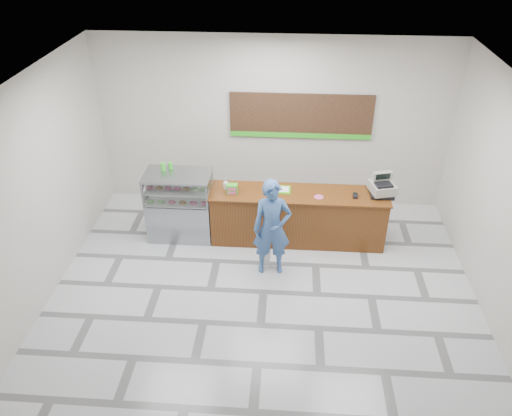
# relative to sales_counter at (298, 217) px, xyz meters

# --- Properties ---
(floor) EXTENTS (7.00, 7.00, 0.00)m
(floor) POSITION_rel_sales_counter_xyz_m (-0.55, -1.55, -0.52)
(floor) COLOR #BCBCC1
(floor) RESTS_ON ground
(back_wall) EXTENTS (7.00, 0.00, 7.00)m
(back_wall) POSITION_rel_sales_counter_xyz_m (-0.55, 1.45, 1.23)
(back_wall) COLOR beige
(back_wall) RESTS_ON floor
(ceiling) EXTENTS (7.00, 7.00, 0.00)m
(ceiling) POSITION_rel_sales_counter_xyz_m (-0.55, -1.55, 2.98)
(ceiling) COLOR silver
(ceiling) RESTS_ON back_wall
(sales_counter) EXTENTS (3.26, 0.76, 1.03)m
(sales_counter) POSITION_rel_sales_counter_xyz_m (0.00, 0.00, 0.00)
(sales_counter) COLOR brown
(sales_counter) RESTS_ON floor
(display_case) EXTENTS (1.22, 0.72, 1.33)m
(display_case) POSITION_rel_sales_counter_xyz_m (-2.22, -0.00, 0.16)
(display_case) COLOR gray
(display_case) RESTS_ON floor
(menu_board) EXTENTS (2.80, 0.06, 0.90)m
(menu_board) POSITION_rel_sales_counter_xyz_m (-0.00, 1.41, 1.42)
(menu_board) COLOR black
(menu_board) RESTS_ON back_wall
(cash_register) EXTENTS (0.51, 0.52, 0.39)m
(cash_register) POSITION_rel_sales_counter_xyz_m (1.48, 0.06, 0.66)
(cash_register) COLOR black
(cash_register) RESTS_ON sales_counter
(card_terminal) EXTENTS (0.09, 0.17, 0.04)m
(card_terminal) POSITION_rel_sales_counter_xyz_m (1.01, -0.06, 0.53)
(card_terminal) COLOR black
(card_terminal) RESTS_ON sales_counter
(serving_tray) EXTENTS (0.40, 0.29, 0.02)m
(serving_tray) POSITION_rel_sales_counter_xyz_m (-0.35, 0.08, 0.52)
(serving_tray) COLOR #4EBB14
(serving_tray) RESTS_ON sales_counter
(napkin_box) EXTENTS (0.15, 0.15, 0.11)m
(napkin_box) POSITION_rel_sales_counter_xyz_m (-1.20, 0.03, 0.57)
(napkin_box) COLOR white
(napkin_box) RESTS_ON sales_counter
(straw_cup) EXTENTS (0.09, 0.09, 0.13)m
(straw_cup) POSITION_rel_sales_counter_xyz_m (-1.35, 0.07, 0.58)
(straw_cup) COLOR silver
(straw_cup) RESTS_ON sales_counter
(promo_box) EXTENTS (0.20, 0.14, 0.18)m
(promo_box) POSITION_rel_sales_counter_xyz_m (-1.21, -0.09, 0.60)
(promo_box) COLOR green
(promo_box) RESTS_ON sales_counter
(donut_decal) EXTENTS (0.17, 0.17, 0.00)m
(donut_decal) POSITION_rel_sales_counter_xyz_m (0.35, -0.12, 0.52)
(donut_decal) COLOR #D74E86
(donut_decal) RESTS_ON sales_counter
(green_cup_left) EXTENTS (0.09, 0.09, 0.14)m
(green_cup_left) POSITION_rel_sales_counter_xyz_m (-2.50, 0.14, 0.88)
(green_cup_left) COLOR green
(green_cup_left) RESTS_ON display_case
(green_cup_right) EXTENTS (0.08, 0.08, 0.13)m
(green_cup_right) POSITION_rel_sales_counter_xyz_m (-2.38, 0.22, 0.88)
(green_cup_right) COLOR green
(green_cup_right) RESTS_ON display_case
(customer) EXTENTS (0.69, 0.49, 1.77)m
(customer) POSITION_rel_sales_counter_xyz_m (-0.45, -0.94, 0.37)
(customer) COLOR #375B94
(customer) RESTS_ON floor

